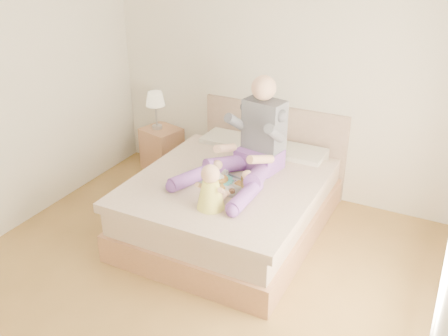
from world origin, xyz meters
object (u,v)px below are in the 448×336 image
at_px(bed, 235,198).
at_px(tray, 227,182).
at_px(nightstand, 162,148).
at_px(baby, 211,190).
at_px(adult, 252,146).

distance_m(bed, tray, 0.42).
distance_m(nightstand, baby, 2.18).
bearing_deg(bed, baby, -81.69).
distance_m(adult, tray, 0.44).
bearing_deg(adult, nightstand, 165.42).
bearing_deg(baby, adult, 86.58).
bearing_deg(bed, tray, -82.05).
relative_size(bed, tray, 4.59).
bearing_deg(tray, nightstand, 154.95).
height_order(bed, nightstand, bed).
bearing_deg(adult, baby, -82.01).
distance_m(nightstand, tray, 1.84).
xyz_separation_m(adult, tray, (-0.10, -0.34, -0.26)).
bearing_deg(nightstand, adult, -10.41).
bearing_deg(bed, adult, 27.03).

